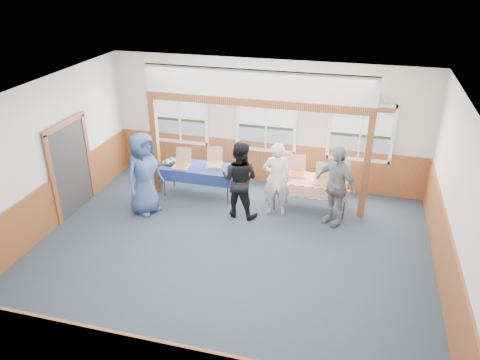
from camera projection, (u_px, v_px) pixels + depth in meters
The scene contains 30 objects.
floor at pixel (228, 255), 9.33m from camera, with size 8.00×8.00×0.00m, color #25313C.
ceiling at pixel (226, 99), 7.93m from camera, with size 8.00×8.00×0.00m, color white.
wall_back at pixel (266, 124), 11.67m from camera, with size 8.00×8.00×0.00m, color silver.
wall_front at pixel (144, 309), 5.59m from camera, with size 8.00×8.00×0.00m, color silver.
wall_left at pixel (40, 161), 9.56m from camera, with size 8.00×8.00×0.00m, color silver.
wall_right at pixel (459, 211), 7.71m from camera, with size 8.00×8.00×0.00m, color silver.
wainscot_back at pixel (265, 162), 12.11m from camera, with size 7.98×0.05×1.10m, color brown.
wainscot_left at pixel (50, 206), 10.02m from camera, with size 0.05×6.98×1.10m, color brown.
wainscot_right at pixel (446, 263), 8.17m from camera, with size 0.05×6.98×1.10m, color brown.
cased_opening at pixel (71, 168), 10.58m from camera, with size 0.06×1.30×2.10m, color #313131.
window_left at pixel (180, 114), 12.14m from camera, with size 1.56×0.10×1.46m.
window_mid at pixel (266, 121), 11.60m from camera, with size 1.56×0.10×1.46m.
window_right at pixel (361, 129), 11.07m from camera, with size 1.56×0.10×1.46m.
post_left at pixel (155, 146), 11.39m from camera, with size 0.15×0.15×2.40m, color #5E2F15.
post_right at pixel (366, 168), 10.23m from camera, with size 0.15×0.15×2.40m, color #5E2F15.
cross_beam at pixel (256, 102), 10.24m from camera, with size 5.15×0.18×0.18m, color #5E2F15.
table_left at pixel (199, 169), 11.40m from camera, with size 1.88×1.01×0.76m.
table_right at pixel (311, 182), 10.75m from camera, with size 1.91×1.29×0.76m.
pizza_box_a at pixel (182, 164), 11.35m from camera, with size 0.41×0.49×0.41m.
pizza_box_b at pixel (214, 163), 11.41m from camera, with size 0.47×0.53×0.41m.
pizza_box_c at pixel (279, 175), 10.78m from camera, with size 0.45×0.54×0.47m.
pizza_box_d at pixel (297, 172), 10.94m from camera, with size 0.44×0.51×0.41m.
pizza_box_e at pixel (322, 180), 10.57m from camera, with size 0.38×0.46×0.40m.
pizza_box_f at pixel (341, 178), 10.66m from camera, with size 0.41×0.49×0.42m.
veggie_tray at pixel (170, 162), 11.53m from camera, with size 0.39×0.39×0.09m.
drink_glass at pixel (349, 186), 10.27m from camera, with size 0.07×0.07×0.15m, color #895B16.
woman_white at pixel (276, 179), 10.47m from camera, with size 0.64×0.42×1.75m, color silver.
woman_black at pixel (240, 180), 10.41m from camera, with size 0.87×0.68×1.79m, color black.
man_blue at pixel (144, 174), 10.52m from camera, with size 0.94×0.61×1.93m, color #345083.
person_grey at pixel (336, 186), 10.09m from camera, with size 1.07×0.45×1.82m, color gray.
Camera 1 is at (2.23, -7.41, 5.44)m, focal length 35.00 mm.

